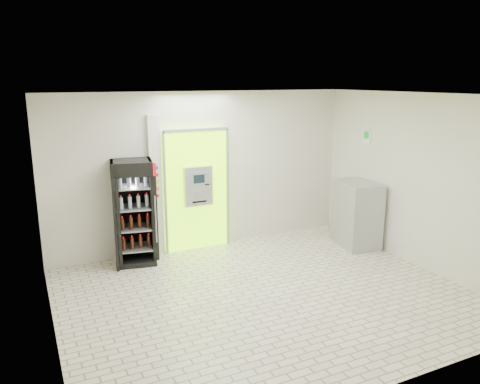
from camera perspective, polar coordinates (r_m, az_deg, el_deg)
ground at (r=7.34m, az=3.12°, el=-12.41°), size 6.00×6.00×0.00m
room_shell at (r=6.74m, az=3.32°, el=1.82°), size 6.00×6.00×6.00m
atm_assembly at (r=8.95m, az=-5.34°, el=0.35°), size 1.30×0.24×2.33m
pillar at (r=8.72m, az=-10.24°, el=0.71°), size 0.22×0.11×2.60m
beverage_cooler at (r=8.47m, az=-12.85°, el=-2.66°), size 0.80×0.76×1.86m
steel_cabinet at (r=9.46m, az=14.00°, el=-2.60°), size 0.80×1.06×1.28m
exit_sign at (r=9.53m, az=15.19°, el=6.56°), size 0.02×0.22×0.26m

